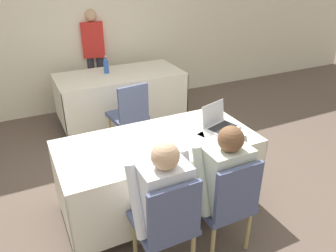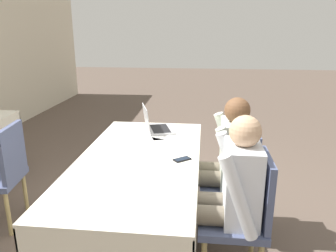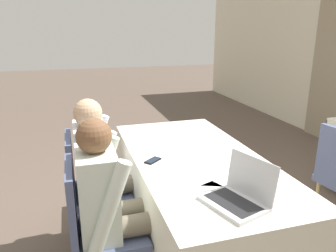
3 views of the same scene
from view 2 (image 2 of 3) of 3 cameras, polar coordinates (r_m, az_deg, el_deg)
ground_plane at (r=2.82m, az=-4.67°, el=-19.78°), size 24.00×24.00×0.00m
conference_table_near at (r=2.52m, az=-4.98°, el=-9.14°), size 1.85×0.89×0.75m
laptop at (r=3.04m, az=-2.10°, el=-0.01°), size 0.38×0.35×0.24m
cell_phone at (r=2.39m, az=2.48°, el=-5.81°), size 0.13×0.14×0.01m
paper_beside_laptop at (r=2.92m, az=-0.09°, el=-1.65°), size 0.30×0.35×0.00m
paper_centre_table at (r=2.75m, az=-2.45°, el=-2.82°), size 0.30×0.35×0.00m
chair_near_left at (r=2.29m, az=13.03°, el=-14.49°), size 0.44×0.44×0.91m
chair_near_right at (r=2.76m, az=11.82°, el=-8.75°), size 0.44×0.44×0.91m
chair_far_spare at (r=3.15m, az=-27.11°, el=-7.10°), size 0.49×0.49×0.91m
person_checkered_shirt at (r=2.21m, az=10.59°, el=-10.91°), size 0.50×0.52×1.17m
person_white_shirt at (r=2.69m, az=9.83°, el=-5.64°), size 0.50×0.52×1.17m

